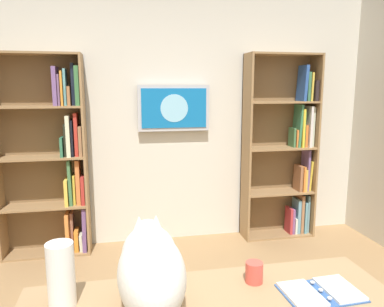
% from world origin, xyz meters
% --- Properties ---
extents(wall_back, '(4.52, 0.06, 2.70)m').
position_xyz_m(wall_back, '(0.00, -2.23, 1.35)').
color(wall_back, beige).
rests_on(wall_back, ground).
extents(bookshelf_left, '(0.79, 0.28, 2.00)m').
position_xyz_m(bookshelf_left, '(-1.33, -2.06, 0.96)').
color(bookshelf_left, '#937047').
rests_on(bookshelf_left, ground).
extents(bookshelf_right, '(0.84, 0.28, 1.97)m').
position_xyz_m(bookshelf_right, '(1.12, -2.06, 0.97)').
color(bookshelf_right, '#937047').
rests_on(bookshelf_right, ground).
extents(wall_mounted_tv, '(0.75, 0.07, 0.47)m').
position_xyz_m(wall_mounted_tv, '(-0.08, -2.15, 1.44)').
color(wall_mounted_tv, '#B7B7BC').
extents(cat, '(0.28, 0.58, 0.34)m').
position_xyz_m(cat, '(0.39, 0.31, 0.94)').
color(cat, white).
rests_on(cat, desk).
extents(open_binder, '(0.34, 0.23, 0.02)m').
position_xyz_m(open_binder, '(-0.34, 0.36, 0.78)').
color(open_binder, '#335999').
rests_on(open_binder, desk).
extents(paper_towel_roll, '(0.11, 0.11, 0.27)m').
position_xyz_m(paper_towel_roll, '(0.74, 0.23, 0.91)').
color(paper_towel_roll, white).
rests_on(paper_towel_roll, desk).
extents(coffee_mug, '(0.08, 0.08, 0.10)m').
position_xyz_m(coffee_mug, '(-0.09, 0.21, 0.82)').
color(coffee_mug, '#D84C3F').
rests_on(coffee_mug, desk).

